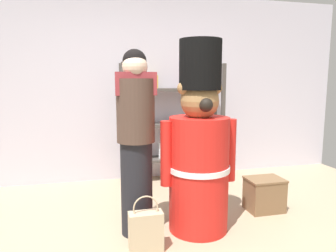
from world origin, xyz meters
name	(u,v)px	position (x,y,z in m)	size (l,w,h in m)	color
back_wall	(133,88)	(0.00, 2.20, 1.30)	(6.40, 0.12, 2.60)	silver
merchandise_shelf	(172,121)	(0.52, 1.98, 0.84)	(1.45, 0.35, 1.64)	#4C4742
teddy_bear_guard	(199,152)	(0.37, 0.41, 0.75)	(0.73, 0.58, 1.77)	red
person_shopper	(136,140)	(-0.21, 0.48, 0.88)	(0.36, 0.34, 1.68)	black
shopping_bag	(146,231)	(-0.18, 0.14, 0.18)	(0.28, 0.13, 0.48)	#C1AD89
display_crate	(264,194)	(1.21, 0.64, 0.18)	(0.39, 0.30, 0.36)	brown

